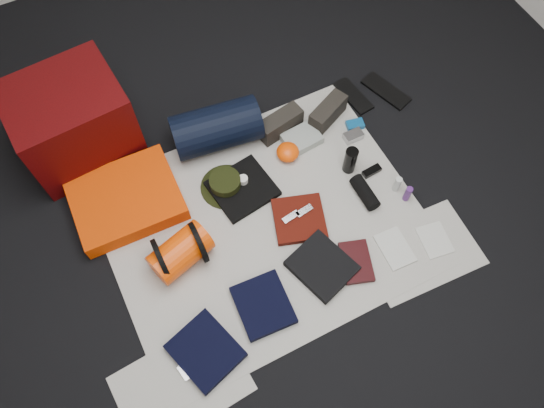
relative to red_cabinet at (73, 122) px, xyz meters
name	(u,v)px	position (x,y,z in m)	size (l,w,h in m)	color
floor	(264,225)	(0.69, -0.90, -0.25)	(4.50, 4.50, 0.02)	black
newspaper_mat	(264,224)	(0.69, -0.90, -0.24)	(1.60, 1.30, 0.01)	silver
newspaper_sheet_front_left	(181,384)	(-0.01, -1.45, -0.24)	(0.58, 0.40, 0.00)	silver
newspaper_sheet_front_right	(420,251)	(1.34, -1.40, -0.24)	(0.58, 0.40, 0.00)	silver
red_cabinet	(73,122)	(0.00, 0.00, 0.00)	(0.57, 0.48, 0.48)	#430405
sleeping_pad	(126,200)	(0.09, -0.46, -0.18)	(0.55, 0.45, 0.10)	#EC3F02
stuff_sack	(180,252)	(0.23, -0.88, -0.14)	(0.18, 0.18, 0.30)	#F84604
sack_strap_left	(161,259)	(0.13, -0.88, -0.12)	(0.22, 0.22, 0.03)	black
sack_strap_right	(199,242)	(0.33, -0.88, -0.12)	(0.22, 0.22, 0.03)	black
navy_duffel	(216,128)	(0.69, -0.30, -0.11)	(0.25, 0.25, 0.48)	black
boonie_brim	(226,187)	(0.60, -0.60, -0.23)	(0.28, 0.28, 0.01)	black
boonie_crown	(225,183)	(0.60, -0.60, -0.19)	(0.17, 0.17, 0.07)	black
hiking_boot_left	(280,124)	(1.04, -0.40, -0.17)	(0.26, 0.10, 0.13)	black
hiking_boot_right	(328,112)	(1.32, -0.45, -0.17)	(0.25, 0.10, 0.13)	black
flip_flop_left	(353,96)	(1.54, -0.38, -0.23)	(0.10, 0.28, 0.02)	black
flip_flop_right	(386,91)	(1.74, -0.43, -0.23)	(0.11, 0.31, 0.02)	black
trousers_navy_a	(205,351)	(0.14, -1.37, -0.21)	(0.26, 0.30, 0.05)	black
trousers_navy_b	(263,305)	(0.48, -1.29, -0.21)	(0.25, 0.28, 0.04)	black
trousers_charcoal	(322,266)	(0.84, -1.25, -0.21)	(0.26, 0.30, 0.05)	black
black_tshirt	(243,188)	(0.67, -0.66, -0.22)	(0.32, 0.30, 0.03)	black
red_shirt	(299,219)	(0.86, -0.96, -0.22)	(0.26, 0.26, 0.04)	#4B0F08
orange_stuff_sack	(288,152)	(0.99, -0.58, -0.19)	(0.13, 0.13, 0.08)	#F84604
first_aid_pouch	(302,139)	(1.11, -0.52, -0.21)	(0.20, 0.15, 0.05)	gray
water_bottle	(350,160)	(1.26, -0.80, -0.14)	(0.07, 0.07, 0.18)	black
speaker	(365,193)	(1.24, -0.99, -0.19)	(0.08, 0.08, 0.20)	black
compact_camera	(353,136)	(1.38, -0.64, -0.21)	(0.11, 0.06, 0.04)	#ABABB0
cyan_case	(355,125)	(1.44, -0.57, -0.22)	(0.10, 0.06, 0.03)	#0D4D82
toiletry_purple	(408,194)	(1.44, -1.10, -0.18)	(0.04, 0.04, 0.11)	#4C216A
toiletry_clear	(397,184)	(1.42, -1.03, -0.18)	(0.04, 0.04, 0.11)	silver
paperback_book	(356,262)	(1.00, -1.30, -0.22)	(0.15, 0.22, 0.03)	black
map_booklet	(395,248)	(1.22, -1.33, -0.23)	(0.14, 0.21, 0.01)	beige
map_printout	(435,240)	(1.44, -1.38, -0.23)	(0.14, 0.18, 0.01)	beige
sunglasses	(372,171)	(1.36, -0.88, -0.22)	(0.11, 0.04, 0.03)	black
key_cluster	(188,369)	(0.04, -1.40, -0.23)	(0.08, 0.08, 0.01)	#ABABB0
tape_roll	(243,180)	(0.69, -0.63, -0.18)	(0.05, 0.05, 0.04)	white
energy_bar_a	(291,217)	(0.82, -0.94, -0.19)	(0.10, 0.04, 0.01)	#ABABB0
energy_bar_b	(304,211)	(0.90, -0.94, -0.19)	(0.10, 0.04, 0.01)	#ABABB0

